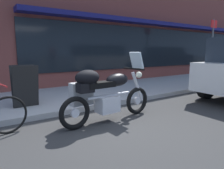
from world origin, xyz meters
name	(u,v)px	position (x,y,z in m)	size (l,w,h in m)	color
ground_plane	(115,129)	(0.00, 0.00, 0.00)	(80.00, 80.00, 0.00)	#2D2D2D
storefront_building	(171,8)	(6.61, 4.41, 3.55)	(21.22, 0.90, 7.26)	brown
sidewalk_curb	(222,76)	(9.00, 2.77, 0.06)	(30.00, 2.97, 0.12)	#9B9B9B
touring_motorcycle	(103,92)	(0.04, 0.47, 0.60)	(2.16, 0.62, 1.38)	black
sandwich_board_sign	(25,86)	(-1.07, 2.09, 0.60)	(0.55, 0.42, 0.96)	black
parking_sign_pole	(212,45)	(6.74, 2.18, 1.67)	(0.44, 0.07, 2.63)	#59595B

